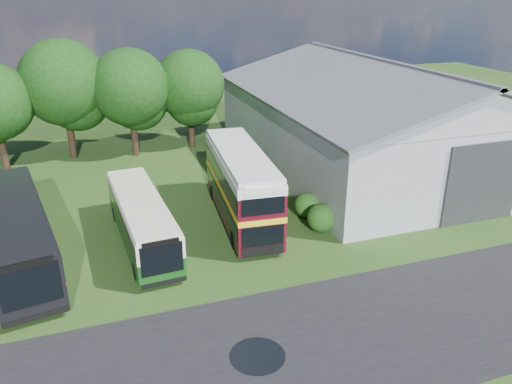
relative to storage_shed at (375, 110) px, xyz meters
name	(u,v)px	position (x,y,z in m)	size (l,w,h in m)	color
ground	(267,305)	(-15.00, -15.98, -4.17)	(120.00, 120.00, 0.00)	#1E3A12
asphalt_road	(359,332)	(-12.00, -18.98, -4.17)	(60.00, 8.00, 0.02)	black
puddle	(257,356)	(-16.50, -18.98, -4.17)	(2.20, 2.20, 0.01)	black
storage_shed	(375,110)	(0.00, 0.00, 0.00)	(18.80, 24.80, 8.15)	gray
tree_mid	(63,83)	(-23.00, 8.82, 2.02)	(6.80, 6.80, 9.60)	black
tree_right_a	(130,88)	(-18.00, 7.82, 1.52)	(6.26, 6.26, 8.83)	black
tree_right_b	(189,85)	(-13.00, 8.62, 1.27)	(5.98, 5.98, 8.45)	black
shrub_front	(321,230)	(-9.40, -9.98, -4.17)	(1.70, 1.70, 1.70)	#194714
shrub_mid	(307,216)	(-9.40, -7.98, -4.17)	(1.60, 1.60, 1.60)	#194714
bus_green_single	(142,220)	(-19.46, -8.30, -2.70)	(2.91, 10.10, 2.75)	black
bus_maroon_double	(241,186)	(-13.39, -7.13, -1.97)	(3.50, 10.44, 4.41)	black
bus_dark_single	(18,233)	(-25.63, -8.38, -2.42)	(4.74, 12.21, 3.29)	black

